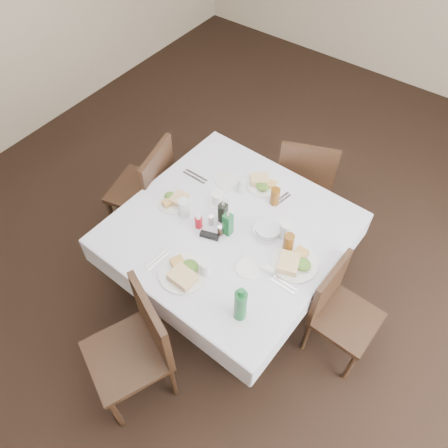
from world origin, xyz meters
name	(u,v)px	position (x,y,z in m)	size (l,w,h in m)	color
ground_plane	(251,288)	(0.00, 0.00, 0.00)	(7.00, 7.00, 0.00)	black
room_shell	(267,114)	(0.00, 0.00, 1.71)	(6.04, 7.04, 2.80)	beige
dining_table	(230,233)	(-0.16, -0.08, 0.69)	(1.49, 1.49, 0.76)	black
chair_north	(306,175)	(-0.07, 0.87, 0.53)	(0.57, 0.57, 0.93)	black
chair_south	(139,343)	(-0.17, -1.01, 0.55)	(0.60, 0.60, 0.97)	black
chair_east	(338,307)	(0.69, -0.03, 0.48)	(0.42, 0.42, 0.84)	black
chair_west	(148,186)	(-1.03, 0.01, 0.54)	(0.54, 0.54, 0.94)	black
meal_north	(263,184)	(-0.19, 0.37, 0.78)	(0.25, 0.25, 0.06)	white
meal_south	(184,272)	(-0.17, -0.56, 0.79)	(0.31, 0.31, 0.07)	white
meal_east	(295,262)	(0.35, -0.09, 0.79)	(0.30, 0.30, 0.07)	white
meal_west	(174,200)	(-0.61, -0.13, 0.78)	(0.23, 0.23, 0.05)	white
side_plate_a	(227,180)	(-0.43, 0.26, 0.77)	(0.18, 0.18, 0.01)	white
side_plate_b	(248,269)	(0.13, -0.29, 0.77)	(0.15, 0.15, 0.01)	white
water_n	(242,185)	(-0.28, 0.24, 0.82)	(0.07, 0.07, 0.12)	silver
water_s	(205,269)	(-0.06, -0.47, 0.82)	(0.07, 0.07, 0.13)	silver
water_e	(285,230)	(0.18, 0.07, 0.83)	(0.07, 0.07, 0.13)	silver
water_w	(184,208)	(-0.47, -0.18, 0.83)	(0.08, 0.08, 0.14)	silver
iced_tea_a	(275,196)	(-0.03, 0.28, 0.83)	(0.07, 0.07, 0.14)	brown
iced_tea_b	(288,243)	(0.25, -0.01, 0.83)	(0.07, 0.07, 0.14)	brown
bread_basket	(268,230)	(0.08, 0.03, 0.79)	(0.19, 0.19, 0.06)	silver
oil_cruet_dark	(223,212)	(-0.23, -0.06, 0.85)	(0.05, 0.05, 0.21)	black
oil_cruet_green	(228,223)	(-0.14, -0.13, 0.86)	(0.05, 0.05, 0.23)	#15612C
ketchup_bottle	(199,222)	(-0.33, -0.20, 0.81)	(0.05, 0.05, 0.11)	#A70F1C
salt_shaker	(211,220)	(-0.27, -0.14, 0.80)	(0.04, 0.04, 0.08)	white
pepper_shaker	(220,230)	(-0.18, -0.17, 0.80)	(0.03, 0.03, 0.08)	#40271C
coffee_mug	(218,199)	(-0.35, 0.04, 0.81)	(0.14, 0.13, 0.10)	white
sunglasses	(210,236)	(-0.22, -0.23, 0.78)	(0.14, 0.08, 0.03)	black
green_bottle	(240,305)	(0.27, -0.58, 0.89)	(0.08, 0.08, 0.29)	#15612C
sugar_caddy	(269,270)	(0.24, -0.23, 0.78)	(0.09, 0.06, 0.04)	white
cutlery_n	(282,199)	(0.00, 0.34, 0.77)	(0.07, 0.17, 0.01)	silver
cutlery_s	(157,260)	(-0.37, -0.58, 0.77)	(0.06, 0.18, 0.01)	silver
cutlery_e	(283,285)	(0.37, -0.25, 0.77)	(0.18, 0.05, 0.01)	silver
cutlery_w	(195,177)	(-0.64, 0.15, 0.77)	(0.20, 0.05, 0.01)	silver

